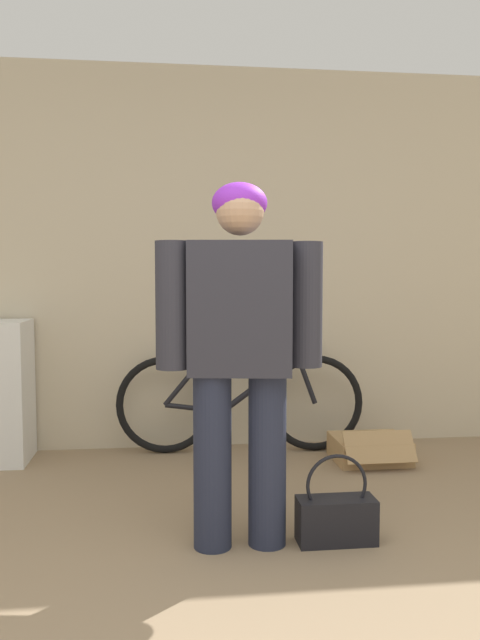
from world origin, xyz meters
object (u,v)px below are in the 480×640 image
at_px(bicycle, 240,401).
at_px(handbag, 336,517).
at_px(person, 240,342).
at_px(cardboard_box, 370,449).

distance_m(bicycle, handbag, 1.51).
relative_size(bicycle, handbag, 4.15).
xyz_separation_m(person, handbag, (0.43, -0.02, -0.79)).
relative_size(person, bicycle, 0.95).
xyz_separation_m(bicycle, handbag, (0.26, -1.47, -0.23)).
height_order(person, cardboard_box, person).
bearing_deg(handbag, person, 177.04).
bearing_deg(person, cardboard_box, 57.76).
xyz_separation_m(handbag, cardboard_box, (0.55, 1.17, -0.04)).
bearing_deg(person, bicycle, 91.21).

